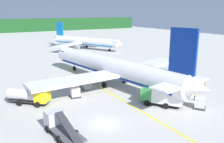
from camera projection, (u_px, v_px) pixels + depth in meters
ground at (28, 60)px, 71.30m from camera, size 240.00×320.00×0.20m
airliner_foreground at (111, 67)px, 47.09m from camera, size 34.51×41.60×11.90m
airliner_mid_apron at (84, 41)px, 92.19m from camera, size 26.95×31.93×9.78m
service_truck_fuel at (59, 124)px, 28.32m from camera, size 3.03×7.26×2.76m
service_truck_baggage at (162, 96)px, 36.67m from camera, size 5.44×6.42×2.62m
service_truck_catering at (29, 95)px, 37.33m from camera, size 6.19×5.93×2.40m
cargo_container_near at (75, 92)px, 40.32m from camera, size 1.83×1.83×1.88m
cargo_container_mid at (200, 103)px, 35.59m from camera, size 2.26×2.26×1.90m
crew_marshaller at (205, 84)px, 44.60m from camera, size 0.48×0.48×1.78m
crew_loader_left at (195, 94)px, 38.87m from camera, size 0.62×0.31×1.77m
apron_guide_line at (109, 93)px, 42.73m from camera, size 0.30×60.00×0.01m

